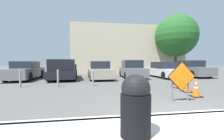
{
  "coord_description": "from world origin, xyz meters",
  "views": [
    {
      "loc": [
        -2.4,
        -3.34,
        1.4
      ],
      "look_at": [
        -0.12,
        11.19,
        0.62
      ],
      "focal_mm": 24.0,
      "sensor_mm": 36.0,
      "label": 1
    }
  ],
  "objects_px": {
    "traffic_cone_third": "(178,82)",
    "parked_car_second": "(99,71)",
    "traffic_cone_second": "(188,86)",
    "pickup_truck": "(64,70)",
    "trash_bin": "(136,105)",
    "parked_car_third": "(132,70)",
    "parked_car_fourth": "(163,70)",
    "bollard_third": "(20,78)",
    "bollard_nearest": "(93,78)",
    "road_closed_sign": "(181,80)",
    "parked_car_fifth": "(191,69)",
    "traffic_cone_nearest": "(196,88)",
    "bollard_second": "(58,78)",
    "parked_car_nearest": "(26,71)"
  },
  "relations": [
    {
      "from": "traffic_cone_third",
      "to": "parked_car_second",
      "type": "xyz_separation_m",
      "value": [
        -3.92,
        5.26,
        0.35
      ]
    },
    {
      "from": "traffic_cone_second",
      "to": "pickup_truck",
      "type": "relative_size",
      "value": 0.11
    },
    {
      "from": "trash_bin",
      "to": "parked_car_third",
      "type": "bearing_deg",
      "value": 73.72
    },
    {
      "from": "parked_car_fourth",
      "to": "bollard_third",
      "type": "distance_m",
      "value": 11.28
    },
    {
      "from": "traffic_cone_third",
      "to": "trash_bin",
      "type": "height_order",
      "value": "trash_bin"
    },
    {
      "from": "trash_bin",
      "to": "parked_car_fourth",
      "type": "bearing_deg",
      "value": 59.98
    },
    {
      "from": "traffic_cone_second",
      "to": "bollard_nearest",
      "type": "distance_m",
      "value": 5.02
    },
    {
      "from": "road_closed_sign",
      "to": "parked_car_fifth",
      "type": "height_order",
      "value": "parked_car_fifth"
    },
    {
      "from": "parked_car_second",
      "to": "bollard_nearest",
      "type": "height_order",
      "value": "parked_car_second"
    },
    {
      "from": "pickup_truck",
      "to": "bollard_third",
      "type": "relative_size",
      "value": 5.59
    },
    {
      "from": "bollard_nearest",
      "to": "traffic_cone_nearest",
      "type": "bearing_deg",
      "value": -40.65
    },
    {
      "from": "trash_bin",
      "to": "parked_car_second",
      "type": "bearing_deg",
      "value": 89.33
    },
    {
      "from": "traffic_cone_third",
      "to": "bollard_third",
      "type": "bearing_deg",
      "value": 170.77
    },
    {
      "from": "road_closed_sign",
      "to": "bollard_nearest",
      "type": "xyz_separation_m",
      "value": [
        -2.93,
        4.12,
        -0.28
      ]
    },
    {
      "from": "traffic_cone_second",
      "to": "traffic_cone_third",
      "type": "relative_size",
      "value": 0.92
    },
    {
      "from": "road_closed_sign",
      "to": "traffic_cone_second",
      "type": "height_order",
      "value": "road_closed_sign"
    },
    {
      "from": "traffic_cone_third",
      "to": "bollard_second",
      "type": "height_order",
      "value": "bollard_second"
    },
    {
      "from": "parked_car_fourth",
      "to": "bollard_third",
      "type": "xyz_separation_m",
      "value": [
        -10.55,
        -3.99,
        -0.14
      ]
    },
    {
      "from": "parked_car_fifth",
      "to": "parked_car_fourth",
      "type": "bearing_deg",
      "value": 4.16
    },
    {
      "from": "parked_car_fourth",
      "to": "bollard_second",
      "type": "distance_m",
      "value": 9.44
    },
    {
      "from": "parked_car_third",
      "to": "parked_car_fourth",
      "type": "xyz_separation_m",
      "value": [
        2.96,
        -0.11,
        -0.06
      ]
    },
    {
      "from": "parked_car_third",
      "to": "trash_bin",
      "type": "bearing_deg",
      "value": 76.91
    },
    {
      "from": "bollard_nearest",
      "to": "bollard_second",
      "type": "height_order",
      "value": "bollard_second"
    },
    {
      "from": "parked_car_second",
      "to": "road_closed_sign",
      "type": "bearing_deg",
      "value": 103.5
    },
    {
      "from": "traffic_cone_third",
      "to": "parked_car_fifth",
      "type": "relative_size",
      "value": 0.16
    },
    {
      "from": "parked_car_second",
      "to": "traffic_cone_second",
      "type": "bearing_deg",
      "value": 117.5
    },
    {
      "from": "traffic_cone_nearest",
      "to": "parked_car_second",
      "type": "xyz_separation_m",
      "value": [
        -3.39,
        7.34,
        0.31
      ]
    },
    {
      "from": "trash_bin",
      "to": "bollard_nearest",
      "type": "bearing_deg",
      "value": 94.65
    },
    {
      "from": "traffic_cone_nearest",
      "to": "bollard_third",
      "type": "xyz_separation_m",
      "value": [
        -8.02,
        3.46,
        0.14
      ]
    },
    {
      "from": "parked_car_second",
      "to": "traffic_cone_nearest",
      "type": "bearing_deg",
      "value": 112.34
    },
    {
      "from": "traffic_cone_second",
      "to": "parked_car_fourth",
      "type": "distance_m",
      "value": 6.9
    },
    {
      "from": "bollard_second",
      "to": "traffic_cone_nearest",
      "type": "bearing_deg",
      "value": -29.89
    },
    {
      "from": "parked_car_fourth",
      "to": "parked_car_third",
      "type": "bearing_deg",
      "value": -3.6
    },
    {
      "from": "parked_car_nearest",
      "to": "parked_car_second",
      "type": "height_order",
      "value": "parked_car_second"
    },
    {
      "from": "parked_car_nearest",
      "to": "bollard_nearest",
      "type": "bearing_deg",
      "value": 141.98
    },
    {
      "from": "trash_bin",
      "to": "bollard_third",
      "type": "height_order",
      "value": "trash_bin"
    },
    {
      "from": "traffic_cone_nearest",
      "to": "pickup_truck",
      "type": "bearing_deg",
      "value": 131.02
    },
    {
      "from": "bollard_nearest",
      "to": "parked_car_third",
      "type": "bearing_deg",
      "value": 48.65
    },
    {
      "from": "road_closed_sign",
      "to": "traffic_cone_nearest",
      "type": "bearing_deg",
      "value": 30.78
    },
    {
      "from": "pickup_truck",
      "to": "bollard_third",
      "type": "distance_m",
      "value": 4.17
    },
    {
      "from": "traffic_cone_third",
      "to": "pickup_truck",
      "type": "height_order",
      "value": "pickup_truck"
    },
    {
      "from": "traffic_cone_nearest",
      "to": "bollard_nearest",
      "type": "distance_m",
      "value": 5.32
    },
    {
      "from": "pickup_truck",
      "to": "trash_bin",
      "type": "height_order",
      "value": "pickup_truck"
    },
    {
      "from": "traffic_cone_third",
      "to": "parked_car_fifth",
      "type": "distance_m",
      "value": 7.46
    },
    {
      "from": "parked_car_second",
      "to": "bollard_nearest",
      "type": "distance_m",
      "value": 3.93
    },
    {
      "from": "traffic_cone_third",
      "to": "parked_car_third",
      "type": "relative_size",
      "value": 0.16
    },
    {
      "from": "road_closed_sign",
      "to": "traffic_cone_third",
      "type": "xyz_separation_m",
      "value": [
        1.64,
        2.73,
        -0.45
      ]
    },
    {
      "from": "bollard_third",
      "to": "trash_bin",
      "type": "bearing_deg",
      "value": -55.05
    },
    {
      "from": "trash_bin",
      "to": "bollard_second",
      "type": "height_order",
      "value": "trash_bin"
    },
    {
      "from": "trash_bin",
      "to": "bollard_third",
      "type": "bearing_deg",
      "value": 124.95
    }
  ]
}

